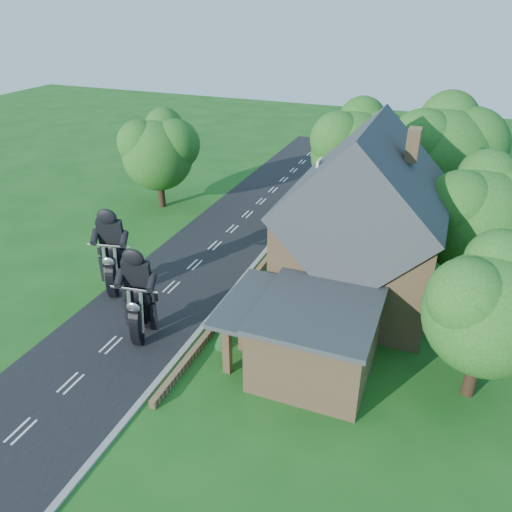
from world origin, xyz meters
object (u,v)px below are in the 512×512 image
at_px(house, 362,229).
at_px(motorcycle_follow, 118,279).
at_px(motorcycle_lead, 144,325).
at_px(annex, 314,336).
at_px(garden_wall, 250,282).

xyz_separation_m(house, motorcycle_follow, (-13.16, -4.50, -3.54)).
relative_size(motorcycle_lead, motorcycle_follow, 0.97).
xyz_separation_m(annex, motorcycle_follow, (-12.54, 2.30, -0.97)).
height_order(garden_wall, motorcycle_follow, motorcycle_follow).
height_order(motorcycle_lead, motorcycle_follow, motorcycle_follow).
distance_m(motorcycle_lead, motorcycle_follow, 5.09).
relative_size(house, motorcycle_lead, 6.15).
bearing_deg(house, annex, -95.24).
xyz_separation_m(house, motorcycle_lead, (-9.26, -7.78, -3.57)).
bearing_deg(annex, motorcycle_follow, 169.61).
bearing_deg(garden_wall, annex, -46.16).
bearing_deg(motorcycle_lead, house, -147.92).
distance_m(house, motorcycle_lead, 12.61).
bearing_deg(house, motorcycle_follow, -161.11).
bearing_deg(motorcycle_lead, annex, 178.51).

